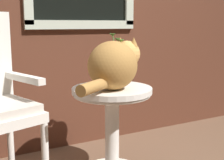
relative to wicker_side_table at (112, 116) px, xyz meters
name	(u,v)px	position (x,y,z in m)	size (l,w,h in m)	color
wicker_side_table	(112,116)	(0.00, 0.00, 0.00)	(0.53, 0.53, 0.61)	silver
cat	(115,64)	(0.00, -0.04, 0.35)	(0.60, 0.47, 0.32)	#AD7A3D
pewter_vase_with_ivy	(117,70)	(0.07, 0.06, 0.30)	(0.15, 0.15, 0.35)	#99999E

